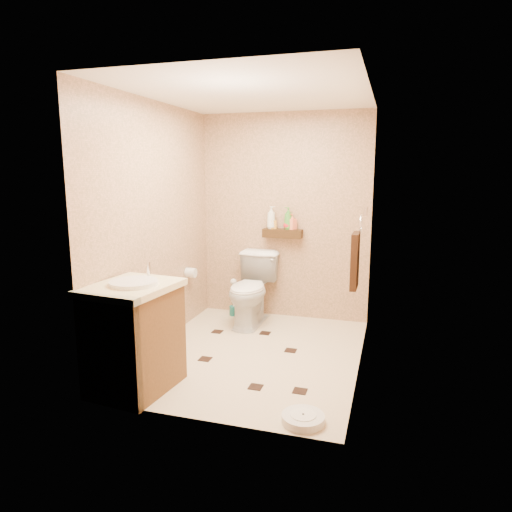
% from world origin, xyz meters
% --- Properties ---
extents(ground, '(2.50, 2.50, 0.00)m').
position_xyz_m(ground, '(0.00, 0.00, 0.00)').
color(ground, beige).
rests_on(ground, ground).
extents(wall_back, '(2.00, 0.04, 2.40)m').
position_xyz_m(wall_back, '(0.00, 1.25, 1.20)').
color(wall_back, tan).
rests_on(wall_back, ground).
extents(wall_front, '(2.00, 0.04, 2.40)m').
position_xyz_m(wall_front, '(0.00, -1.25, 1.20)').
color(wall_front, tan).
rests_on(wall_front, ground).
extents(wall_left, '(0.04, 2.50, 2.40)m').
position_xyz_m(wall_left, '(-1.00, 0.00, 1.20)').
color(wall_left, tan).
rests_on(wall_left, ground).
extents(wall_right, '(0.04, 2.50, 2.40)m').
position_xyz_m(wall_right, '(1.00, 0.00, 1.20)').
color(wall_right, tan).
rests_on(wall_right, ground).
extents(ceiling, '(2.00, 2.50, 0.02)m').
position_xyz_m(ceiling, '(0.00, 0.00, 2.40)').
color(ceiling, white).
rests_on(ceiling, wall_back).
extents(wall_shelf, '(0.46, 0.14, 0.10)m').
position_xyz_m(wall_shelf, '(0.00, 1.17, 1.02)').
color(wall_shelf, '#3C2510').
rests_on(wall_shelf, wall_back).
extents(floor_accents, '(1.25, 1.34, 0.01)m').
position_xyz_m(floor_accents, '(0.03, -0.06, 0.00)').
color(floor_accents, black).
rests_on(floor_accents, ground).
extents(toilet, '(0.47, 0.80, 0.81)m').
position_xyz_m(toilet, '(-0.28, 0.83, 0.41)').
color(toilet, white).
rests_on(toilet, ground).
extents(vanity, '(0.66, 0.77, 1.00)m').
position_xyz_m(vanity, '(-0.70, -0.95, 0.45)').
color(vanity, brown).
rests_on(vanity, ground).
extents(bathroom_scale, '(0.39, 0.39, 0.06)m').
position_xyz_m(bathroom_scale, '(0.70, -1.07, 0.03)').
color(bathroom_scale, silver).
rests_on(bathroom_scale, ground).
extents(toilet_brush, '(0.11, 0.11, 0.46)m').
position_xyz_m(toilet_brush, '(-0.58, 1.07, 0.16)').
color(toilet_brush, '#1A6A66').
rests_on(toilet_brush, ground).
extents(towel_ring, '(0.12, 0.30, 0.76)m').
position_xyz_m(towel_ring, '(0.91, 0.25, 0.95)').
color(towel_ring, silver).
rests_on(towel_ring, wall_right).
extents(toilet_paper, '(0.12, 0.11, 0.12)m').
position_xyz_m(toilet_paper, '(-0.94, 0.65, 0.60)').
color(toilet_paper, silver).
rests_on(toilet_paper, wall_left).
extents(bottle_a, '(0.12, 0.12, 0.26)m').
position_xyz_m(bottle_a, '(-0.14, 1.17, 1.20)').
color(bottle_a, silver).
rests_on(bottle_a, wall_shelf).
extents(bottle_b, '(0.09, 0.09, 0.15)m').
position_xyz_m(bottle_b, '(-0.12, 1.17, 1.14)').
color(bottle_b, gold).
rests_on(bottle_b, wall_shelf).
extents(bottle_c, '(0.14, 0.14, 0.13)m').
position_xyz_m(bottle_c, '(0.06, 1.17, 1.14)').
color(bottle_c, red).
rests_on(bottle_c, wall_shelf).
extents(bottle_d, '(0.12, 0.12, 0.26)m').
position_xyz_m(bottle_d, '(0.07, 1.17, 1.20)').
color(bottle_d, '#3E8C2E').
rests_on(bottle_d, wall_shelf).
extents(bottle_e, '(0.11, 0.11, 0.18)m').
position_xyz_m(bottle_e, '(0.11, 1.17, 1.16)').
color(bottle_e, '#FF7B54').
rests_on(bottle_e, wall_shelf).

